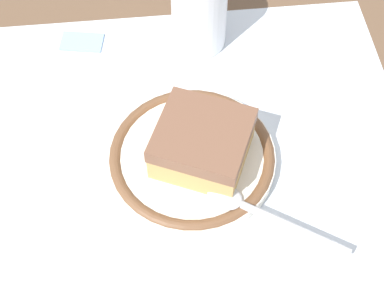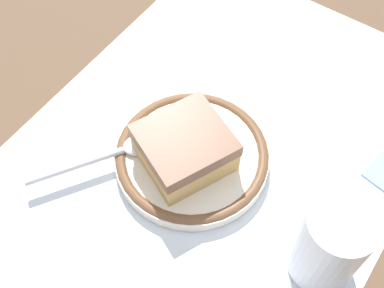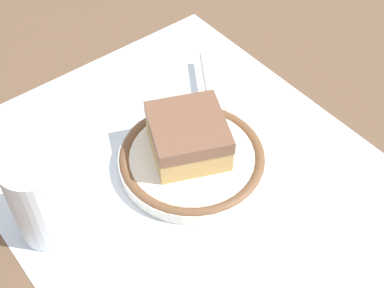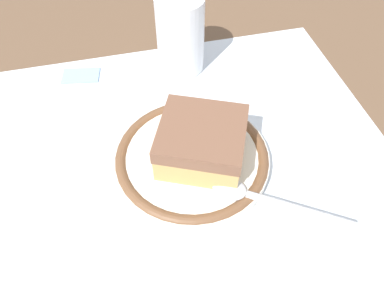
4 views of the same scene
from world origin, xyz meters
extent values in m
plane|color=brown|center=(0.00, 0.00, 0.00)|extent=(2.40, 2.40, 0.00)
cube|color=silver|center=(0.00, 0.00, 0.00)|extent=(0.54, 0.41, 0.00)
cylinder|color=silver|center=(0.04, -0.01, 0.01)|extent=(0.17, 0.17, 0.02)
torus|color=brown|center=(0.04, -0.01, 0.01)|extent=(0.17, 0.17, 0.01)
cube|color=tan|center=(0.05, -0.02, 0.03)|extent=(0.11, 0.11, 0.03)
cube|color=brown|center=(0.05, -0.02, 0.05)|extent=(0.11, 0.11, 0.02)
ellipsoid|color=silver|center=(0.06, -0.07, 0.02)|extent=(0.04, 0.04, 0.01)
cylinder|color=silver|center=(0.12, -0.11, 0.02)|extent=(0.10, 0.07, 0.01)
cylinder|color=white|center=(0.06, 0.16, 0.05)|extent=(0.06, 0.06, 0.10)
cylinder|color=#B7722D|center=(0.06, 0.16, 0.02)|extent=(0.06, 0.06, 0.03)
camera|label=1|loc=(0.01, -0.32, 0.51)|focal=53.91mm
camera|label=2|loc=(0.27, 0.15, 0.49)|focal=46.97mm
camera|label=3|loc=(-0.27, 0.23, 0.48)|focal=49.94mm
camera|label=4|loc=(-0.02, -0.26, 0.34)|focal=35.15mm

